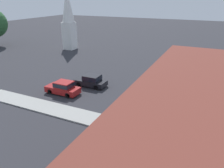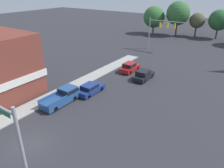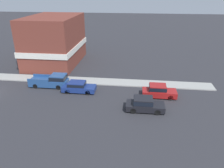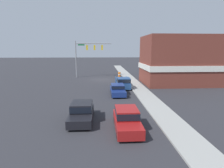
{
  "view_description": "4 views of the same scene",
  "coord_description": "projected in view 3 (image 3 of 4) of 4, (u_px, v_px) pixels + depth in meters",
  "views": [
    {
      "loc": [
        -21.54,
        6.22,
        11.17
      ],
      "look_at": [
        -0.07,
        16.38,
        1.61
      ],
      "focal_mm": 35.0,
      "sensor_mm": 36.0,
      "label": 1
    },
    {
      "loc": [
        15.83,
        -9.03,
        13.85
      ],
      "look_at": [
        1.08,
        12.36,
        2.0
      ],
      "focal_mm": 35.0,
      "sensor_mm": 36.0,
      "label": 2
    },
    {
      "loc": [
        23.29,
        19.23,
        12.69
      ],
      "look_at": [
        -1.47,
        16.27,
        1.63
      ],
      "focal_mm": 35.0,
      "sensor_mm": 36.0,
      "label": 3
    },
    {
      "loc": [
        -0.06,
        34.51,
        5.99
      ],
      "look_at": [
        -1.23,
        14.25,
        1.96
      ],
      "focal_mm": 28.0,
      "sensor_mm": 36.0,
      "label": 4
    }
  ],
  "objects": [
    {
      "name": "car_second_ahead",
      "position": [
        159.0,
        91.0,
        27.35
      ],
      "size": [
        1.8,
        4.23,
        1.61
      ],
      "color": "black",
      "rests_on": "ground"
    },
    {
      "name": "car_lead",
      "position": [
        78.0,
        87.0,
        28.73
      ],
      "size": [
        1.83,
        4.36,
        1.39
      ],
      "color": "black",
      "rests_on": "ground"
    },
    {
      "name": "sidewalk_curb",
      "position": [
        10.0,
        77.0,
        33.51
      ],
      "size": [
        2.4,
        60.0,
        0.14
      ],
      "color": "#9E9E99",
      "rests_on": "ground"
    },
    {
      "name": "pickup_truck_parked",
      "position": [
        52.0,
        81.0,
        30.19
      ],
      "size": [
        1.96,
        5.26,
        1.78
      ],
      "color": "black",
      "rests_on": "ground"
    },
    {
      "name": "car_oncoming",
      "position": [
        144.0,
        104.0,
        24.29
      ],
      "size": [
        1.88,
        4.26,
        1.56
      ],
      "rotation": [
        0.0,
        0.0,
        3.14
      ],
      "color": "black",
      "rests_on": "ground"
    },
    {
      "name": "corner_brick_building",
      "position": [
        55.0,
        41.0,
        38.6
      ],
      "size": [
        12.75,
        8.36,
        8.28
      ],
      "color": "brown",
      "rests_on": "ground"
    }
  ]
}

